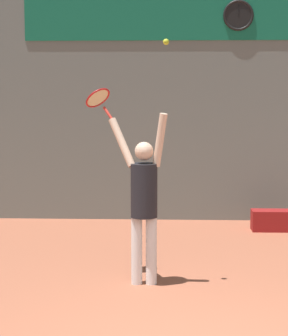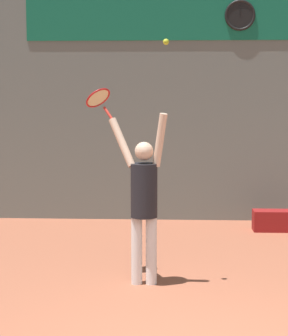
# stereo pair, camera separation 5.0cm
# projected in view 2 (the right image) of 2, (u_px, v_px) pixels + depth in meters

# --- Properties ---
(back_wall) EXTENTS (18.00, 0.10, 5.00)m
(back_wall) POSITION_uv_depth(u_px,v_px,m) (190.00, 78.00, 10.57)
(back_wall) COLOR slate
(back_wall) RESTS_ON ground_plane
(sponsor_banner) EXTENTS (5.67, 0.02, 0.83)m
(sponsor_banner) POSITION_uv_depth(u_px,v_px,m) (190.00, 16.00, 10.38)
(sponsor_banner) COLOR #146B4C
(scoreboard_clock) EXTENTS (0.52, 0.05, 0.52)m
(scoreboard_clock) POSITION_uv_depth(u_px,v_px,m) (240.00, 15.00, 10.32)
(scoreboard_clock) COLOR black
(tennis_player) EXTENTS (0.74, 0.42, 2.03)m
(tennis_player) POSITION_uv_depth(u_px,v_px,m) (144.00, 197.00, 7.09)
(tennis_player) COLOR white
(tennis_player) RESTS_ON ground_plane
(tennis_racket) EXTENTS (0.41, 0.41, 0.38)m
(tennis_racket) POSITION_uv_depth(u_px,v_px,m) (99.00, 99.00, 7.32)
(tennis_racket) COLOR red
(tennis_ball) EXTENTS (0.07, 0.07, 0.07)m
(tennis_ball) POSITION_uv_depth(u_px,v_px,m) (166.00, 42.00, 6.79)
(tennis_ball) COLOR #CCDB2D
(equipment_bag) EXTENTS (0.78, 0.32, 0.34)m
(equipment_bag) POSITION_uv_depth(u_px,v_px,m) (277.00, 221.00, 9.95)
(equipment_bag) COLOR maroon
(equipment_bag) RESTS_ON ground_plane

